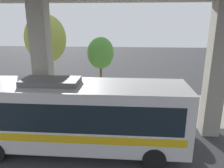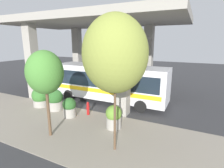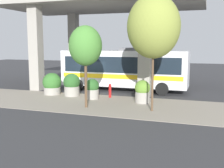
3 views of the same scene
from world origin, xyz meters
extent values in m
plane|color=#38383A|center=(0.00, 0.00, 0.00)|extent=(80.00, 80.00, 0.00)
cube|color=gray|center=(-3.00, 0.00, 0.01)|extent=(6.00, 40.00, 0.02)
cube|color=#9E998E|center=(0.50, -4.63, 3.53)|extent=(0.90, 0.90, 7.05)
cube|color=#9E998E|center=(0.50, 4.63, 3.53)|extent=(0.90, 0.90, 7.05)
cube|color=silver|center=(2.66, -2.41, 1.89)|extent=(2.68, 10.40, 2.89)
cube|color=#19232D|center=(2.66, -2.41, 2.24)|extent=(2.72, 9.57, 1.27)
cube|color=yellow|center=(2.66, -2.41, 1.32)|extent=(2.72, 9.88, 0.35)
cube|color=slate|center=(2.66, -3.45, 3.46)|extent=(1.34, 2.60, 0.24)
cylinder|color=black|center=(1.40, 1.23, 0.50)|extent=(0.28, 1.00, 1.00)
cylinder|color=black|center=(3.91, 1.23, 0.50)|extent=(0.28, 1.00, 1.00)
cylinder|color=black|center=(1.40, -5.79, 0.50)|extent=(0.28, 1.00, 1.00)
cylinder|color=#B21919|center=(-0.78, -2.36, 0.44)|extent=(0.20, 0.20, 0.87)
sphere|color=#B21919|center=(-0.78, -2.36, 0.93)|extent=(0.19, 0.19, 0.19)
cylinder|color=#B21919|center=(-0.93, -2.36, 0.57)|extent=(0.12, 0.09, 0.09)
cylinder|color=#B21919|center=(-0.63, -2.36, 0.57)|extent=(0.12, 0.09, 0.09)
cylinder|color=#9E998E|center=(-1.63, -1.33, 0.35)|extent=(0.91, 0.91, 0.70)
sphere|color=#2D6028|center=(-1.63, -1.33, 0.96)|extent=(0.97, 0.97, 0.97)
sphere|color=orange|center=(-1.52, -1.42, 0.82)|extent=(0.32, 0.32, 0.32)
cylinder|color=#9E998E|center=(-1.07, 0.58, 0.37)|extent=(1.12, 1.12, 0.74)
sphere|color=#2D6028|center=(-1.07, 0.58, 1.08)|extent=(1.24, 1.24, 1.24)
sphere|color=orange|center=(-0.93, 0.46, 0.90)|extent=(0.39, 0.39, 0.39)
cylinder|color=#9E998E|center=(-0.93, 2.34, 0.28)|extent=(1.28, 1.28, 0.57)
sphere|color=#38722D|center=(-0.93, 2.34, 0.96)|extent=(1.43, 1.43, 1.43)
sphere|color=#993F8C|center=(-0.77, 2.21, 0.75)|extent=(0.45, 0.45, 0.45)
cylinder|color=#9E998E|center=(-1.80, -4.98, 0.37)|extent=(0.95, 0.95, 0.74)
sphere|color=olive|center=(-1.80, -4.98, 1.02)|extent=(1.01, 1.01, 1.01)
sphere|color=#BF334C|center=(-1.69, -5.08, 0.87)|extent=(0.33, 0.33, 0.33)
cylinder|color=brown|center=(-3.88, -6.03, 1.97)|extent=(0.12, 0.12, 3.95)
ellipsoid|color=olive|center=(-3.88, -6.03, 4.84)|extent=(2.98, 2.98, 3.57)
cylinder|color=brown|center=(-4.27, -2.03, 1.59)|extent=(0.17, 0.17, 3.18)
ellipsoid|color=#4C8C38|center=(-4.27, -2.03, 3.78)|extent=(2.00, 2.00, 2.39)
camera|label=1|loc=(11.99, 0.05, 6.15)|focal=35.00mm
camera|label=2|loc=(-11.06, -9.37, 5.37)|focal=28.00mm
camera|label=3|loc=(-19.71, -9.00, 3.86)|focal=45.00mm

